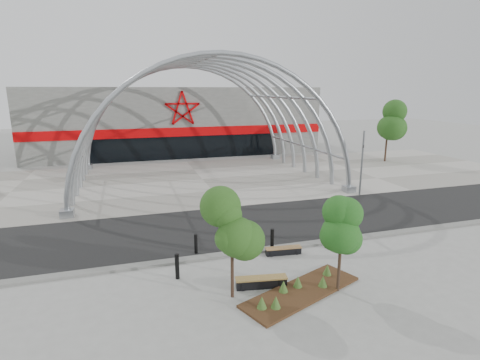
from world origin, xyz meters
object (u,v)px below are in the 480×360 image
at_px(street_tree_0, 232,228).
at_px(bench_0, 261,282).
at_px(signal_pole, 362,162).
at_px(bollard_2, 272,240).
at_px(bench_1, 283,251).
at_px(street_tree_1, 342,229).

distance_m(street_tree_0, bench_0, 2.90).
bearing_deg(signal_pole, bollard_2, -143.60).
distance_m(bench_0, bench_1, 3.33).
bearing_deg(street_tree_1, street_tree_0, 169.26).
distance_m(signal_pole, bench_0, 15.94).
height_order(signal_pole, street_tree_1, signal_pole).
bearing_deg(bollard_2, street_tree_1, -76.10).
xyz_separation_m(signal_pole, bench_1, (-9.64, -7.96, -2.35)).
bearing_deg(bollard_2, bench_0, -118.55).
relative_size(signal_pole, bench_0, 2.27).
height_order(signal_pole, bench_1, signal_pole).
distance_m(street_tree_0, street_tree_1, 4.17).
xyz_separation_m(bench_1, bollard_2, (-0.35, 0.59, 0.37)).
relative_size(bench_0, bollard_2, 1.93).
bearing_deg(signal_pole, bench_1, -140.47).
relative_size(street_tree_0, bollard_2, 3.51).
bearing_deg(bollard_2, street_tree_0, -130.65).
xyz_separation_m(signal_pole, bollard_2, (-10.00, -7.37, -1.97)).
xyz_separation_m(street_tree_0, street_tree_1, (4.09, -0.78, -0.20)).
relative_size(signal_pole, street_tree_1, 1.34).
bearing_deg(bench_1, bollard_2, 120.94).
height_order(street_tree_1, bench_0, street_tree_1).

